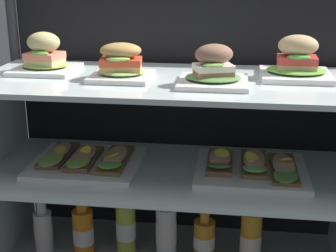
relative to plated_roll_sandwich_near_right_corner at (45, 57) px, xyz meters
name	(u,v)px	position (x,y,z in m)	size (l,w,h in m)	color
case_frame	(173,114)	(0.39, 0.09, -0.20)	(1.20, 0.53, 0.95)	#333338
riser_lower_tier	(168,220)	(0.39, -0.05, -0.52)	(1.13, 0.46, 0.32)	silver
shelf_lower_glass	(168,173)	(0.39, -0.05, -0.35)	(1.15, 0.47, 0.02)	silver
riser_upper_tier	(168,128)	(0.39, -0.05, -0.20)	(1.13, 0.46, 0.28)	silver
shelf_upper_glass	(168,81)	(0.39, -0.05, -0.05)	(1.15, 0.47, 0.02)	silver
plated_roll_sandwich_near_right_corner	(45,57)	(0.00, 0.00, 0.00)	(0.19, 0.19, 0.12)	white
plated_roll_sandwich_left_of_center	(121,65)	(0.26, -0.07, 0.00)	(0.18, 0.18, 0.11)	white
plated_roll_sandwich_far_left	(213,71)	(0.53, -0.10, -0.01)	(0.19, 0.19, 0.11)	white
plated_roll_sandwich_near_left_corner	(297,63)	(0.77, 0.01, 0.00)	(0.21, 0.21, 0.13)	white
open_sandwich_tray_mid_left	(86,160)	(0.13, -0.04, -0.32)	(0.34, 0.30, 0.06)	white
open_sandwich_tray_far_left	(252,167)	(0.65, -0.03, -0.32)	(0.34, 0.30, 0.07)	white
juice_bottle_back_left	(43,228)	(-0.05, -0.02, -0.59)	(0.06, 0.06, 0.21)	white
juice_bottle_front_right_end	(83,230)	(0.10, -0.02, -0.59)	(0.07, 0.07, 0.21)	orange
juice_bottle_back_right	(126,226)	(0.24, 0.01, -0.58)	(0.07, 0.07, 0.24)	#BCCC42
juice_bottle_tucked_behind	(166,231)	(0.38, -0.02, -0.57)	(0.07, 0.07, 0.25)	white
juice_bottle_front_left_end	(204,239)	(0.51, -0.01, -0.60)	(0.07, 0.07, 0.19)	orange
juice_bottle_back_center	(251,238)	(0.66, -0.02, -0.58)	(0.07, 0.07, 0.24)	gold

